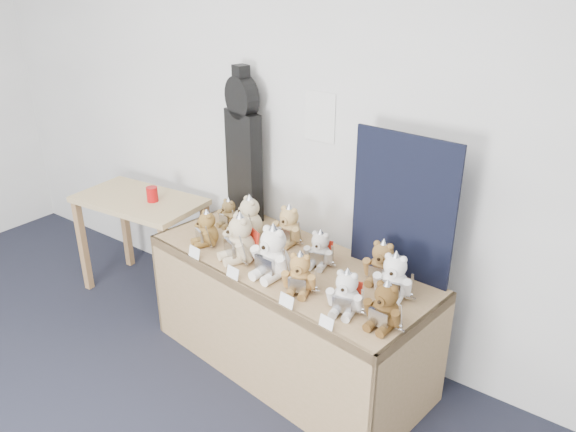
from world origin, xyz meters
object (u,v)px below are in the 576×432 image
Objects in this scene: teddy_front_far_right at (346,294)px; teddy_back_left at (249,218)px; teddy_front_left at (240,240)px; teddy_back_right at (382,264)px; side_table at (141,214)px; teddy_back_end at (394,278)px; teddy_back_far_left at (228,214)px; display_table at (281,290)px; teddy_back_centre_left at (289,227)px; teddy_back_centre_right at (320,250)px; guitar_case at (243,146)px; teddy_front_end at (385,307)px; teddy_front_far_left at (207,229)px; teddy_front_centre at (273,254)px; teddy_front_right at (300,275)px; red_cup at (152,194)px.

teddy_back_left is at bearing 147.33° from teddy_front_far_right.
teddy_back_right is (0.78, 0.26, -0.02)m from teddy_front_left.
side_table is 2.05m from teddy_back_end.
display_table is at bearing -16.12° from teddy_back_far_left.
teddy_back_centre_right is at bearing -23.55° from teddy_back_centre_left.
teddy_back_left is 1.39× the size of teddy_back_far_left.
guitar_case is 3.77× the size of teddy_front_end.
teddy_front_left is 0.82m from teddy_back_right.
teddy_back_centre_right reaches higher than side_table.
teddy_back_end is at bearing 30.42° from teddy_front_far_left.
teddy_front_centre is at bearing -132.16° from teddy_back_centre_right.
teddy_front_right is at bearing -178.21° from teddy_front_end.
teddy_front_left is 0.27m from teddy_front_centre.
teddy_back_right is at bearing 78.40° from teddy_front_far_right.
teddy_front_centre is 1.30× the size of teddy_front_right.
teddy_back_far_left is at bearing 134.89° from teddy_front_right.
red_cup is (-0.63, -0.27, -0.40)m from guitar_case.
teddy_back_far_left is at bearing -69.38° from guitar_case.
teddy_front_left reaches higher than teddy_front_right.
teddy_back_end is (0.64, 0.19, -0.02)m from teddy_front_centre.
red_cup is 0.74m from teddy_front_far_left.
teddy_front_right is at bearing -50.02° from teddy_back_centre_left.
teddy_front_end reaches higher than teddy_front_right.
teddy_front_end is (2.12, -0.29, 0.19)m from side_table.
teddy_back_centre_right is at bearing -0.06° from red_cup.
teddy_front_left is 1.25× the size of teddy_front_right.
teddy_back_centre_left is (-0.14, 0.27, 0.27)m from display_table.
guitar_case is at bearing 23.46° from red_cup.
teddy_back_far_left is at bearing 155.47° from teddy_front_centre.
teddy_back_end is at bearing 52.81° from teddy_front_far_right.
teddy_back_right is at bearing 42.92° from teddy_front_left.
teddy_front_right is 0.88× the size of teddy_back_left.
side_table is 3.94× the size of teddy_front_far_left.
teddy_back_right is (1.16, -0.23, -0.39)m from guitar_case.
teddy_front_left reaches higher than teddy_back_centre_right.
teddy_back_centre_right is (-0.57, 0.31, -0.01)m from teddy_front_end.
teddy_back_right is at bearing 33.76° from teddy_front_centre.
teddy_back_left is at bearing -0.36° from side_table.
teddy_back_end is (0.66, 0.09, 0.27)m from display_table.
side_table is 1.94m from teddy_front_far_right.
display_table is at bearing 151.67° from teddy_front_far_right.
teddy_back_centre_right reaches higher than teddy_back_far_left.
guitar_case is 4.13× the size of teddy_front_far_left.
teddy_front_end is at bearing 7.76° from teddy_back_left.
teddy_back_centre_left reaches higher than teddy_back_right.
teddy_front_far_left is at bearing -63.05° from guitar_case.
teddy_front_centre is (0.56, -0.06, 0.04)m from teddy_front_far_left.
teddy_back_right reaches higher than teddy_front_far_left.
guitar_case is 0.62m from teddy_front_far_left.
teddy_back_end is (0.42, 0.24, 0.01)m from teddy_front_right.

